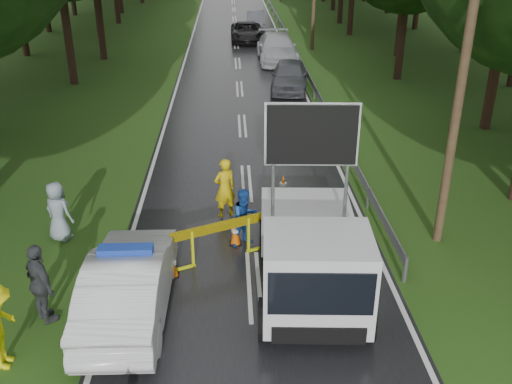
{
  "coord_description": "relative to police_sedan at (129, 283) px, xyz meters",
  "views": [
    {
      "loc": [
        -0.48,
        -11.55,
        8.03
      ],
      "look_at": [
        0.17,
        2.57,
        1.3
      ],
      "focal_mm": 40.0,
      "sensor_mm": 36.0,
      "label": 1
    }
  ],
  "objects": [
    {
      "name": "cone_far",
      "position": [
        3.94,
        5.75,
        -0.4
      ],
      "size": [
        0.38,
        0.38,
        0.81
      ],
      "color": "black",
      "rests_on": "ground"
    },
    {
      "name": "cone_left_mid",
      "position": [
        0.8,
        1.42,
        -0.48
      ],
      "size": [
        0.3,
        0.3,
        0.64
      ],
      "color": "black",
      "rests_on": "ground"
    },
    {
      "name": "cone_center",
      "position": [
        2.38,
        2.92,
        -0.44
      ],
      "size": [
        0.34,
        0.34,
        0.71
      ],
      "color": "black",
      "rests_on": "ground"
    },
    {
      "name": "road",
      "position": [
        2.8,
        30.92,
        -0.78
      ],
      "size": [
        7.0,
        140.0,
        0.02
      ],
      "primitive_type": "cube",
      "color": "black",
      "rests_on": "ground"
    },
    {
      "name": "queue_car_first",
      "position": [
        5.4,
        18.59,
        -0.02
      ],
      "size": [
        2.39,
        4.72,
        1.54
      ],
      "primitive_type": "imported",
      "rotation": [
        0.0,
        0.0,
        -0.13
      ],
      "color": "#42454A",
      "rests_on": "ground"
    },
    {
      "name": "police_sedan",
      "position": [
        0.0,
        0.0,
        0.0
      ],
      "size": [
        1.71,
        4.78,
        1.73
      ],
      "rotation": [
        0.0,
        0.0,
        3.13
      ],
      "color": "silver",
      "rests_on": "ground"
    },
    {
      "name": "guardrail",
      "position": [
        6.5,
        30.59,
        -0.24
      ],
      "size": [
        0.12,
        60.06,
        0.7
      ],
      "color": "gray",
      "rests_on": "ground"
    },
    {
      "name": "ground",
      "position": [
        2.8,
        0.92,
        -0.79
      ],
      "size": [
        160.0,
        160.0,
        0.0
      ],
      "primitive_type": "plane",
      "color": "#2D4C15",
      "rests_on": "ground"
    },
    {
      "name": "bystander_right",
      "position": [
        -2.46,
        3.42,
        0.07
      ],
      "size": [
        1.0,
        0.88,
        1.72
      ],
      "primitive_type": "imported",
      "rotation": [
        0.0,
        0.0,
        2.66
      ],
      "color": "gray",
      "rests_on": "ground"
    },
    {
      "name": "officer",
      "position": [
        2.1,
        4.61,
        0.13
      ],
      "size": [
        0.8,
        0.69,
        1.84
      ],
      "primitive_type": "imported",
      "rotation": [
        0.0,
        0.0,
        3.6
      ],
      "color": "#DDB80C",
      "rests_on": "ground"
    },
    {
      "name": "work_truck",
      "position": [
        4.11,
        0.45,
        0.37
      ],
      "size": [
        2.68,
        5.49,
        4.27
      ],
      "rotation": [
        0.0,
        0.0,
        -0.06
      ],
      "color": "gray",
      "rests_on": "ground"
    },
    {
      "name": "utility_pole_near",
      "position": [
        8.0,
        2.92,
        4.28
      ],
      "size": [
        1.4,
        0.24,
        10.0
      ],
      "color": "#43291F",
      "rests_on": "ground"
    },
    {
      "name": "queue_car_fourth",
      "position": [
        4.53,
        38.06,
        -0.13
      ],
      "size": [
        1.44,
        4.0,
        1.31
      ],
      "primitive_type": "imported",
      "rotation": [
        0.0,
        0.0,
        -0.01
      ],
      "color": "#424449",
      "rests_on": "ground"
    },
    {
      "name": "barrier",
      "position": [
        2.0,
        2.14,
        0.06
      ],
      "size": [
        2.51,
        1.16,
        1.13
      ],
      "rotation": [
        0.0,
        0.0,
        0.42
      ],
      "color": "#D3E10C",
      "rests_on": "ground"
    },
    {
      "name": "queue_car_second",
      "position": [
        5.28,
        25.47,
        0.03
      ],
      "size": [
        2.38,
        5.71,
        1.65
      ],
      "primitive_type": "imported",
      "rotation": [
        0.0,
        0.0,
        0.01
      ],
      "color": "#AAAEB2",
      "rests_on": "ground"
    },
    {
      "name": "queue_car_third",
      "position": [
        3.6,
        32.06,
        -0.1
      ],
      "size": [
        2.34,
        4.97,
        1.37
      ],
      "primitive_type": "imported",
      "rotation": [
        0.0,
        0.0,
        0.01
      ],
      "color": "black",
      "rests_on": "ground"
    },
    {
      "name": "cone_right",
      "position": [
        5.47,
        3.48,
        -0.41
      ],
      "size": [
        0.37,
        0.37,
        0.78
      ],
      "color": "black",
      "rests_on": "ground"
    },
    {
      "name": "civilian",
      "position": [
        2.65,
        2.92,
        0.03
      ],
      "size": [
        1.0,
        0.93,
        1.64
      ],
      "primitive_type": "imported",
      "rotation": [
        0.0,
        0.0,
        0.5
      ],
      "color": "#18469F",
      "rests_on": "ground"
    },
    {
      "name": "bystander_mid",
      "position": [
        -1.86,
        -0.19,
        0.17
      ],
      "size": [
        1.09,
        1.15,
        1.91
      ],
      "primitive_type": "imported",
      "rotation": [
        0.0,
        0.0,
        2.3
      ],
      "color": "#383A3F",
      "rests_on": "ground"
    }
  ]
}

